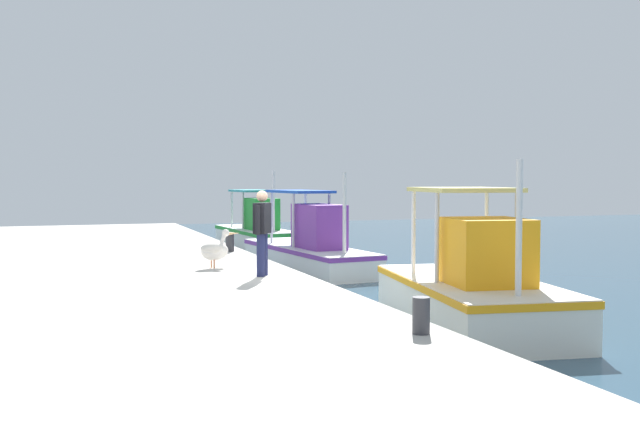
% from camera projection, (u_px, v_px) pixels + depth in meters
% --- Properties ---
extents(quay_pier, '(36.00, 10.00, 0.80)m').
position_uv_depth(quay_pier, '(39.00, 312.00, 12.65)').
color(quay_pier, '#BCB7AD').
rests_on(quay_pier, ground).
extents(fishing_boat_nearest, '(5.55, 2.02, 3.01)m').
position_uv_depth(fishing_boat_nearest, '(256.00, 233.00, 27.66)').
color(fishing_boat_nearest, white).
rests_on(fishing_boat_nearest, ground).
extents(fishing_boat_second, '(6.57, 2.34, 2.87)m').
position_uv_depth(fishing_boat_second, '(310.00, 249.00, 21.61)').
color(fishing_boat_second, white).
rests_on(fishing_boat_second, ground).
extents(fishing_boat_third, '(5.29, 2.96, 3.02)m').
position_uv_depth(fishing_boat_third, '(474.00, 291.00, 13.20)').
color(fishing_boat_third, silver).
rests_on(fishing_boat_third, ground).
extents(pelican, '(0.53, 0.96, 0.82)m').
position_uv_depth(pelican, '(215.00, 249.00, 15.61)').
color(pelican, tan).
rests_on(pelican, quay_pier).
extents(fisherman_standing, '(0.56, 0.45, 1.68)m').
position_uv_depth(fisherman_standing, '(262.00, 229.00, 14.31)').
color(fisherman_standing, '#1E234C').
rests_on(fisherman_standing, quay_pier).
extents(mooring_bollard_nearest, '(0.22, 0.22, 0.49)m').
position_uv_depth(mooring_bollard_nearest, '(230.00, 242.00, 19.12)').
color(mooring_bollard_nearest, '#333338').
rests_on(mooring_bollard_nearest, quay_pier).
extents(mooring_bollard_second, '(0.22, 0.22, 0.46)m').
position_uv_depth(mooring_bollard_second, '(421.00, 315.00, 9.00)').
color(mooring_bollard_second, '#333338').
rests_on(mooring_bollard_second, quay_pier).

